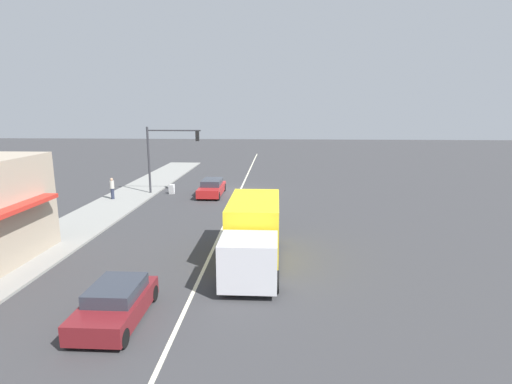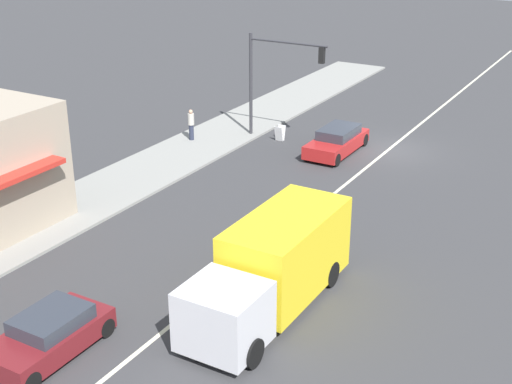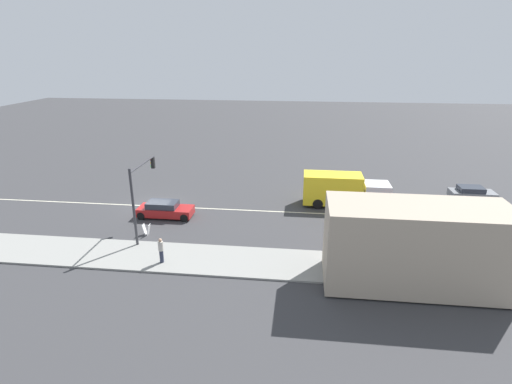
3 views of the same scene
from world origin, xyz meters
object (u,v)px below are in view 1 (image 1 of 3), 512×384
at_px(warning_aframe_sign, 172,189).
at_px(sedan_maroon, 116,304).
at_px(pedestrian, 112,188).
at_px(traffic_signal_main, 165,149).
at_px(delivery_truck, 253,233).
at_px(hatchback_red, 212,188).

relative_size(warning_aframe_sign, sedan_maroon, 0.22).
height_order(pedestrian, warning_aframe_sign, pedestrian).
xyz_separation_m(traffic_signal_main, sedan_maroon, (-3.92, 20.66, -3.28)).
bearing_deg(sedan_maroon, delivery_truck, -128.25).
distance_m(pedestrian, hatchback_red, 7.96).
height_order(sedan_maroon, hatchback_red, hatchback_red).
relative_size(traffic_signal_main, delivery_truck, 0.75).
bearing_deg(pedestrian, hatchback_red, -162.69).
xyz_separation_m(traffic_signal_main, pedestrian, (3.67, 2.59, -2.88)).
bearing_deg(sedan_maroon, warning_aframe_sign, -80.35).
bearing_deg(delivery_truck, warning_aframe_sign, -62.33).
bearing_deg(warning_aframe_sign, pedestrian, 32.58).
bearing_deg(traffic_signal_main, warning_aframe_sign, -178.59).
bearing_deg(sedan_maroon, hatchback_red, -90.00).
bearing_deg(delivery_truck, sedan_maroon, 51.75).
height_order(pedestrian, hatchback_red, pedestrian).
relative_size(pedestrian, warning_aframe_sign, 2.03).
xyz_separation_m(warning_aframe_sign, hatchback_red, (-3.51, 0.24, 0.22)).
bearing_deg(delivery_truck, hatchback_red, -73.50).
distance_m(traffic_signal_main, hatchback_red, 5.10).
bearing_deg(warning_aframe_sign, sedan_maroon, 99.65).
bearing_deg(delivery_truck, pedestrian, -46.16).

